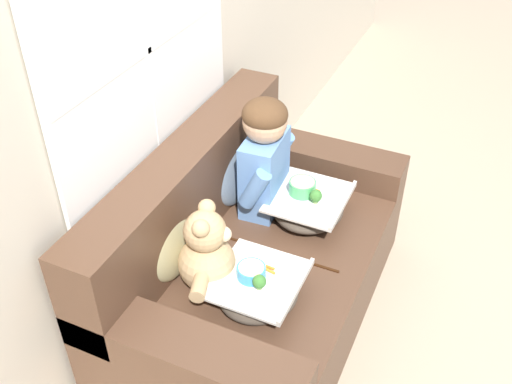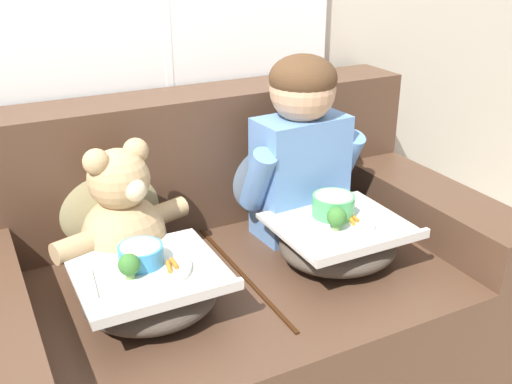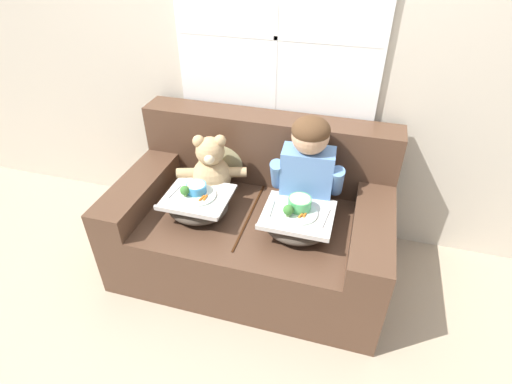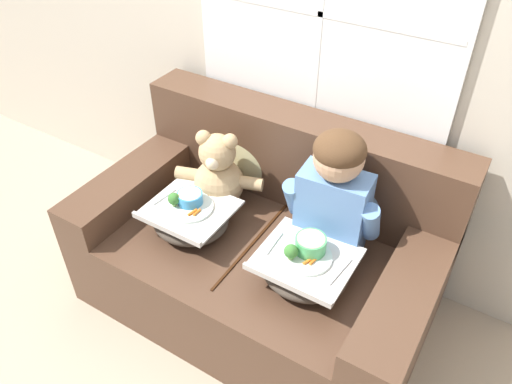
{
  "view_description": "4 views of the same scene",
  "coord_description": "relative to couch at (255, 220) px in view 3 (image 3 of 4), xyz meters",
  "views": [
    {
      "loc": [
        -1.88,
        -0.82,
        2.36
      ],
      "look_at": [
        0.0,
        0.03,
        0.77
      ],
      "focal_mm": 42.0,
      "sensor_mm": 36.0,
      "label": 1
    },
    {
      "loc": [
        -0.67,
        -1.45,
        1.4
      ],
      "look_at": [
        0.15,
        0.14,
        0.62
      ],
      "focal_mm": 42.0,
      "sensor_mm": 36.0,
      "label": 2
    },
    {
      "loc": [
        0.55,
        -1.83,
        1.97
      ],
      "look_at": [
        0.04,
        -0.04,
        0.63
      ],
      "focal_mm": 28.0,
      "sensor_mm": 36.0,
      "label": 3
    },
    {
      "loc": [
        0.87,
        -1.44,
        2.08
      ],
      "look_at": [
        -0.09,
        0.13,
        0.59
      ],
      "focal_mm": 35.0,
      "sensor_mm": 36.0,
      "label": 4
    }
  ],
  "objects": [
    {
      "name": "lap_tray_child",
      "position": [
        0.3,
        -0.18,
        0.2
      ],
      "size": [
        0.39,
        0.36,
        0.21
      ],
      "color": "#473D33",
      "rests_on": "child_figure"
    },
    {
      "name": "wall_back_with_window",
      "position": [
        0.0,
        0.49,
        0.98
      ],
      "size": [
        8.0,
        0.08,
        2.6
      ],
      "color": "beige",
      "rests_on": "ground_plane"
    },
    {
      "name": "lap_tray_teddy",
      "position": [
        -0.3,
        -0.18,
        0.2
      ],
      "size": [
        0.38,
        0.35,
        0.21
      ],
      "color": "#473D33",
      "rests_on": "teddy_bear"
    },
    {
      "name": "ground_plane",
      "position": [
        0.0,
        -0.07,
        -0.33
      ],
      "size": [
        14.0,
        14.0,
        0.0
      ],
      "primitive_type": "plane",
      "color": "tan"
    },
    {
      "name": "child_figure",
      "position": [
        0.3,
        0.05,
        0.46
      ],
      "size": [
        0.43,
        0.22,
        0.6
      ],
      "color": "#5B84BC",
      "rests_on": "couch"
    },
    {
      "name": "couch",
      "position": [
        0.0,
        0.0,
        0.0
      ],
      "size": [
        1.64,
        0.98,
        0.91
      ],
      "color": "#4C3323",
      "rests_on": "ground_plane"
    },
    {
      "name": "teddy_bear",
      "position": [
        -0.3,
        0.05,
        0.3
      ],
      "size": [
        0.44,
        0.32,
        0.41
      ],
      "color": "tan",
      "rests_on": "couch"
    },
    {
      "name": "throw_pillow_behind_teddy",
      "position": [
        -0.3,
        0.23,
        0.32
      ],
      "size": [
        0.36,
        0.17,
        0.37
      ],
      "color": "tan",
      "rests_on": "couch"
    },
    {
      "name": "throw_pillow_behind_child",
      "position": [
        0.3,
        0.23,
        0.32
      ],
      "size": [
        0.4,
        0.19,
        0.41
      ],
      "color": "slate",
      "rests_on": "couch"
    }
  ]
}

